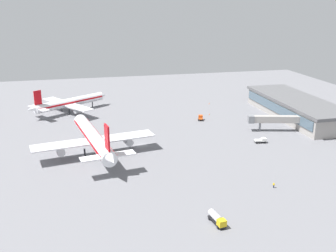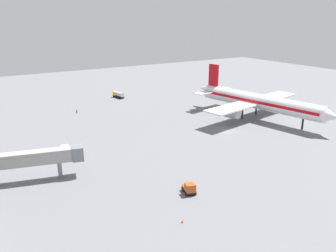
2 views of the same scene
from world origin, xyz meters
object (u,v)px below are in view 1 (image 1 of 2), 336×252
(airplane_taxiing, at_px, (69,103))
(baggage_tug, at_px, (201,118))
(ground_crew_worker, at_px, (274,185))
(safety_cone_mid_apron, at_px, (209,104))
(fuel_truck, at_px, (217,219))
(airplane_at_gate, at_px, (93,138))
(pushback_tractor, at_px, (261,140))
(safety_cone_near_gate, at_px, (209,114))

(airplane_taxiing, distance_m, baggage_tug, 64.92)
(ground_crew_worker, bearing_deg, safety_cone_mid_apron, -123.03)
(baggage_tug, height_order, ground_crew_worker, baggage_tug)
(airplane_taxiing, height_order, safety_cone_mid_apron, airplane_taxiing)
(fuel_truck, height_order, baggage_tug, fuel_truck)
(airplane_at_gate, relative_size, airplane_taxiing, 1.38)
(airplane_taxiing, relative_size, pushback_tractor, 8.46)
(airplane_taxiing, distance_m, safety_cone_mid_apron, 72.40)
(ground_crew_worker, relative_size, safety_cone_near_gate, 2.78)
(ground_crew_worker, bearing_deg, fuel_truck, 7.22)
(baggage_tug, height_order, safety_cone_near_gate, baggage_tug)
(airplane_at_gate, xyz_separation_m, airplane_taxiing, (58.43, 8.64, -1.03))
(airplane_at_gate, distance_m, safety_cone_mid_apron, 86.25)
(baggage_tug, bearing_deg, pushback_tractor, -142.08)
(safety_cone_mid_apron, bearing_deg, pushback_tractor, 179.79)
(ground_crew_worker, xyz_separation_m, safety_cone_mid_apron, (97.54, -13.96, -0.55))
(airplane_taxiing, bearing_deg, pushback_tractor, -74.44)
(airplane_taxiing, bearing_deg, safety_cone_mid_apron, -34.11)
(fuel_truck, distance_m, safety_cone_near_gate, 97.26)
(safety_cone_near_gate, bearing_deg, pushback_tractor, -171.23)
(airplane_at_gate, height_order, ground_crew_worker, airplane_at_gate)
(pushback_tractor, xyz_separation_m, baggage_tug, (34.28, 13.42, 0.19))
(airplane_at_gate, xyz_separation_m, safety_cone_near_gate, (38.49, -56.90, -5.68))
(fuel_truck, bearing_deg, safety_cone_near_gate, 153.15)
(airplane_taxiing, bearing_deg, baggage_tug, -59.03)
(airplane_at_gate, relative_size, fuel_truck, 8.26)
(pushback_tractor, relative_size, baggage_tug, 1.28)
(airplane_at_gate, bearing_deg, airplane_taxiing, -1.68)
(pushback_tractor, relative_size, ground_crew_worker, 2.77)
(airplane_taxiing, height_order, fuel_truck, airplane_taxiing)
(baggage_tug, bearing_deg, airplane_taxiing, 81.24)
(safety_cone_near_gate, bearing_deg, airplane_at_gate, 124.08)
(fuel_truck, height_order, safety_cone_near_gate, fuel_truck)
(airplane_taxiing, bearing_deg, ground_crew_worker, -93.00)
(airplane_taxiing, distance_m, fuel_truck, 117.89)
(pushback_tractor, xyz_separation_m, safety_cone_mid_apron, (61.49, -0.23, -0.67))
(fuel_truck, bearing_deg, pushback_tractor, 135.22)
(pushback_tractor, bearing_deg, ground_crew_worker, -102.88)
(airplane_at_gate, relative_size, safety_cone_mid_apron, 89.76)
(pushback_tractor, relative_size, safety_cone_mid_apron, 7.70)
(airplane_taxiing, distance_m, ground_crew_worker, 114.11)
(airplane_at_gate, height_order, pushback_tractor, airplane_at_gate)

